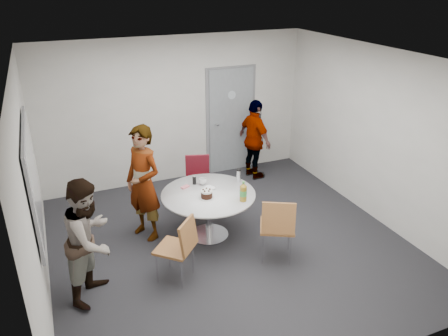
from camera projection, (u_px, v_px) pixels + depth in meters
name	position (u px, v px, depth m)	size (l,w,h in m)	color
floor	(229.00, 244.00, 6.47)	(5.00, 5.00, 0.00)	black
ceiling	(230.00, 59.00, 5.37)	(5.00, 5.00, 0.00)	silver
wall_back	(176.00, 111.00, 8.02)	(5.00, 5.00, 0.00)	silver
wall_left	(31.00, 193.00, 5.04)	(5.00, 5.00, 0.00)	silver
wall_right	(376.00, 136.00, 6.80)	(5.00, 5.00, 0.00)	silver
wall_front	(343.00, 263.00, 3.81)	(5.00, 5.00, 0.00)	silver
door	(231.00, 121.00, 8.53)	(1.02, 0.17, 2.12)	slate
whiteboard	(33.00, 178.00, 5.18)	(0.04, 1.90, 1.25)	slate
table	(210.00, 199.00, 6.42)	(1.38, 1.38, 1.02)	silver
chair_near_left	(180.00, 244.00, 5.50)	(0.62, 0.62, 0.90)	brown
chair_near_right	(278.00, 224.00, 5.85)	(0.63, 0.65, 0.97)	brown
chair_far	(198.00, 176.00, 7.36)	(0.53, 0.56, 0.89)	maroon
person_main	(143.00, 184.00, 6.33)	(0.64, 0.42, 1.75)	#A5C6EA
person_left	(90.00, 239.00, 5.17)	(0.76, 0.60, 1.57)	white
person_right	(255.00, 140.00, 8.28)	(0.91, 0.38, 1.55)	black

